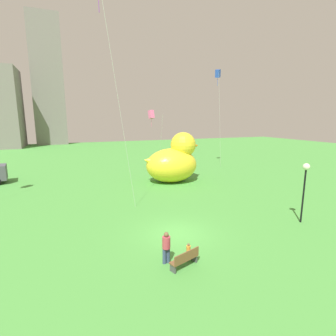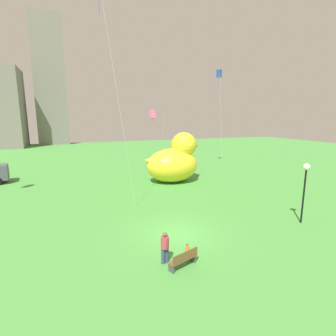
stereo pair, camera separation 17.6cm
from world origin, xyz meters
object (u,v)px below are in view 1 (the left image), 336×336
park_bench (185,259)px  person_adult (166,246)px  giant_inflatable_duck (174,161)px  kite_pink (151,115)px  kite_blue (218,74)px  person_child (188,251)px  lamppost (305,177)px  kite_purple (101,1)px

park_bench → person_adult: size_ratio=1.00×
giant_inflatable_duck → kite_pink: size_ratio=0.82×
person_adult → kite_blue: bearing=53.1°
park_bench → person_child: bearing=51.3°
person_adult → kite_pink: kite_pink is taller
lamppost → person_adult: bearing=-173.0°
park_bench → giant_inflatable_duck: 17.81m
kite_pink → person_adult: bearing=-106.3°
person_child → kite_blue: 30.32m
park_bench → kite_pink: (5.82, 23.14, 7.40)m
kite_blue → giant_inflatable_duck: bearing=-146.2°
park_bench → kite_purple: bearing=102.4°
person_adult → kite_blue: 30.69m
person_adult → kite_purple: bearing=98.9°
park_bench → person_adult: 1.12m
person_adult → kite_blue: size_ratio=0.12×
person_child → kite_purple: kite_purple is taller
park_bench → kite_blue: bearing=55.1°
park_bench → person_adult: bearing=136.2°
kite_purple → person_adult: bearing=-81.1°
person_adult → lamppost: bearing=7.0°
park_bench → kite_purple: kite_purple is taller
giant_inflatable_duck → kite_blue: (9.69, 6.49, 11.22)m
lamppost → kite_pink: size_ratio=0.51×
person_child → kite_pink: bearing=76.6°
person_child → kite_purple: bearing=105.9°
park_bench → kite_purple: size_ratio=0.10×
lamppost → kite_blue: kite_blue is taller
kite_purple → kite_pink: kite_purple is taller
park_bench → lamppost: size_ratio=0.39×
giant_inflatable_duck → park_bench: bearing=-111.0°
person_adult → lamppost: (10.92, 1.34, 2.40)m
park_bench → kite_pink: bearing=75.9°
kite_pink → kite_blue: 11.75m
person_adult → kite_pink: size_ratio=0.20×
kite_pink → kite_blue: size_ratio=0.59×
kite_blue → park_bench: bearing=-124.9°
person_adult → kite_purple: (-1.43, 9.13, 14.57)m
lamppost → kite_pink: bearing=101.7°
giant_inflatable_duck → person_adult: bearing=-114.1°
giant_inflatable_duck → lamppost: 15.00m
kite_purple → park_bench: bearing=-77.6°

